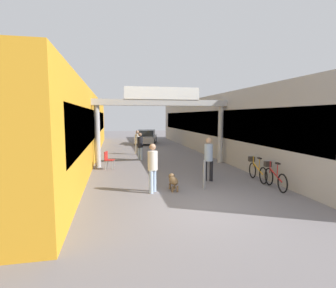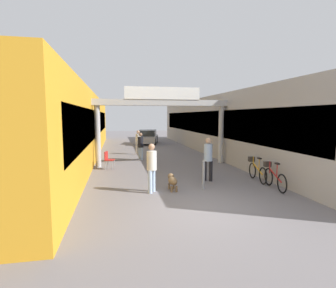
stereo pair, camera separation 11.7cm
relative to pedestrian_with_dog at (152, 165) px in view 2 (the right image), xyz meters
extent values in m
plane|color=slate|center=(1.25, -1.87, -0.97)|extent=(80.00, 80.00, 0.00)
cube|color=gold|center=(-3.85, 9.13, 1.00)|extent=(3.00, 26.00, 3.94)
cube|color=black|center=(-2.37, 9.13, 1.20)|extent=(0.04, 23.40, 1.58)
cube|color=#9E9993|center=(6.35, 9.13, 1.00)|extent=(3.00, 26.00, 3.94)
cube|color=black|center=(4.87, 9.13, 1.20)|extent=(0.04, 23.40, 1.58)
cylinder|color=#B2B2B2|center=(-2.10, 5.02, 0.62)|extent=(0.28, 0.28, 3.17)
cylinder|color=#B2B2B2|center=(4.60, 5.02, 0.62)|extent=(0.28, 0.28, 3.17)
cube|color=#B2B2B2|center=(1.25, 5.02, 2.36)|extent=(7.40, 0.44, 0.32)
cube|color=white|center=(1.25, 4.82, 2.84)|extent=(3.96, 0.10, 0.64)
cylinder|color=#A5BFE0|center=(-0.07, -0.10, -0.58)|extent=(0.19, 0.19, 0.79)
cylinder|color=#A5BFE0|center=(0.07, 0.10, -0.58)|extent=(0.19, 0.19, 0.79)
cylinder|color=silver|center=(0.00, 0.00, 0.15)|extent=(0.47, 0.47, 0.65)
sphere|color=tan|center=(0.00, 0.00, 0.61)|extent=(0.31, 0.31, 0.22)
cylinder|color=black|center=(2.56, 1.11, -0.56)|extent=(0.19, 0.19, 0.82)
cylinder|color=black|center=(2.35, 1.22, -0.56)|extent=(0.19, 0.19, 0.82)
cylinder|color=#A5BFE0|center=(2.45, 1.16, 0.19)|extent=(0.46, 0.46, 0.68)
sphere|color=tan|center=(2.45, 1.16, 0.68)|extent=(0.31, 0.31, 0.23)
cylinder|color=#A5BFE0|center=(0.20, 6.94, -0.59)|extent=(0.19, 0.19, 0.76)
cylinder|color=#A5BFE0|center=(0.30, 6.72, -0.59)|extent=(0.19, 0.19, 0.76)
cylinder|color=black|center=(0.25, 6.83, 0.10)|extent=(0.46, 0.46, 0.63)
sphere|color=#8C664C|center=(0.25, 6.83, 0.56)|extent=(0.29, 0.29, 0.22)
cylinder|color=silver|center=(0.41, 9.09, -0.58)|extent=(0.19, 0.19, 0.77)
cylinder|color=silver|center=(0.19, 9.20, -0.58)|extent=(0.19, 0.19, 0.77)
cylinder|color=silver|center=(0.30, 9.15, 0.12)|extent=(0.45, 0.45, 0.64)
sphere|color=tan|center=(0.30, 9.15, 0.58)|extent=(0.29, 0.29, 0.22)
ellipsoid|color=brown|center=(0.76, 0.08, -0.62)|extent=(0.31, 0.67, 0.27)
sphere|color=brown|center=(0.75, 0.38, -0.53)|extent=(0.23, 0.23, 0.23)
sphere|color=white|center=(0.75, 0.28, -0.64)|extent=(0.16, 0.16, 0.16)
cylinder|color=brown|center=(0.66, 0.27, -0.86)|extent=(0.07, 0.07, 0.21)
cylinder|color=brown|center=(0.84, 0.28, -0.86)|extent=(0.07, 0.07, 0.21)
cylinder|color=brown|center=(0.67, -0.13, -0.86)|extent=(0.07, 0.07, 0.21)
cylinder|color=brown|center=(0.85, -0.12, -0.86)|extent=(0.07, 0.07, 0.21)
torus|color=black|center=(4.48, 0.05, -0.64)|extent=(0.14, 0.67, 0.67)
torus|color=black|center=(4.35, -0.96, -0.64)|extent=(0.14, 0.67, 0.67)
cube|color=red|center=(4.41, -0.46, -0.46)|extent=(0.16, 0.94, 0.34)
cylinder|color=red|center=(4.40, -0.58, -0.24)|extent=(0.04, 0.04, 0.42)
cube|color=black|center=(4.40, -0.58, -0.02)|extent=(0.13, 0.23, 0.05)
cylinder|color=red|center=(4.47, -0.01, -0.26)|extent=(0.04, 0.04, 0.46)
cylinder|color=gray|center=(4.47, -0.01, -0.02)|extent=(0.46, 0.09, 0.03)
cube|color=#332D28|center=(4.50, 0.19, -0.18)|extent=(0.26, 0.23, 0.20)
torus|color=black|center=(4.47, 1.23, -0.64)|extent=(0.13, 0.67, 0.67)
torus|color=black|center=(4.35, 0.22, -0.64)|extent=(0.13, 0.67, 0.67)
cube|color=gold|center=(4.41, 0.73, -0.46)|extent=(0.14, 0.94, 0.34)
cylinder|color=gold|center=(4.39, 0.61, -0.24)|extent=(0.04, 0.04, 0.42)
cube|color=black|center=(4.39, 0.61, -0.02)|extent=(0.12, 0.23, 0.05)
cylinder|color=gold|center=(4.46, 1.17, -0.26)|extent=(0.04, 0.04, 0.46)
cylinder|color=gray|center=(4.46, 1.17, -0.02)|extent=(0.46, 0.08, 0.03)
cube|color=#332D28|center=(4.48, 1.37, -0.18)|extent=(0.26, 0.23, 0.20)
cylinder|color=gray|center=(1.88, 0.05, -0.48)|extent=(0.10, 0.10, 0.98)
sphere|color=gray|center=(1.88, 0.05, 0.04)|extent=(0.10, 0.10, 0.10)
cylinder|color=gray|center=(-1.30, 4.43, -0.75)|extent=(0.04, 0.04, 0.45)
cylinder|color=gray|center=(-1.40, 4.11, -0.75)|extent=(0.04, 0.04, 0.45)
cylinder|color=gray|center=(-1.62, 4.54, -0.75)|extent=(0.04, 0.04, 0.45)
cylinder|color=gray|center=(-1.73, 4.21, -0.75)|extent=(0.04, 0.04, 0.45)
cube|color=#B2231E|center=(-1.51, 4.32, -0.50)|extent=(0.51, 0.51, 0.04)
cube|color=#B2231E|center=(-1.68, 4.38, -0.28)|extent=(0.16, 0.39, 0.40)
cube|color=#99999E|center=(1.74, 16.01, -0.49)|extent=(2.58, 4.29, 0.60)
cube|color=#1E2328|center=(1.70, 15.87, 0.08)|extent=(2.02, 2.49, 0.55)
cylinder|color=black|center=(1.28, 17.60, -0.67)|extent=(0.33, 0.63, 0.60)
cylinder|color=black|center=(2.83, 17.25, -0.67)|extent=(0.33, 0.63, 0.60)
cylinder|color=black|center=(0.64, 14.77, -0.67)|extent=(0.33, 0.63, 0.60)
cylinder|color=black|center=(2.19, 14.42, -0.67)|extent=(0.33, 0.63, 0.60)
camera|label=1|loc=(-1.28, -8.75, 1.66)|focal=28.00mm
camera|label=2|loc=(-1.17, -8.77, 1.66)|focal=28.00mm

